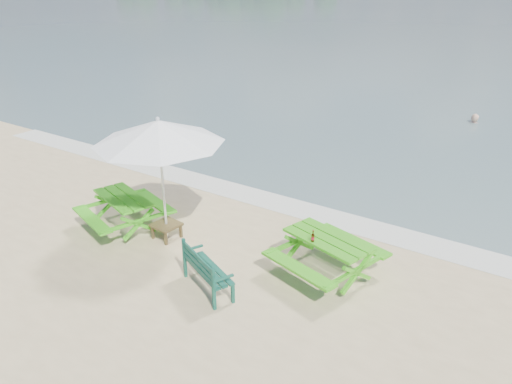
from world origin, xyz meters
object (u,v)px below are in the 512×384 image
Objects in this scene: patio_umbrella at (159,132)px; beer_bottle at (313,238)px; side_table at (167,230)px; picnic_table_right at (327,257)px; swimmer at (472,134)px; picnic_table_left at (125,213)px; park_bench at (208,278)px.

beer_bottle is at bearing 6.20° from patio_umbrella.
side_table is 2.23m from patio_umbrella.
side_table is at bearing -169.82° from picnic_table_right.
swimmer is at bearing 89.87° from picnic_table_right.
beer_bottle reaches higher than picnic_table_left.
patio_umbrella is at bearing -169.82° from picnic_table_right.
park_bench is 3.10m from patio_umbrella.
picnic_table_right reaches higher than side_table.
patio_umbrella is at bearing 153.08° from park_bench.
beer_bottle reaches higher than swimmer.
side_table is (-3.54, -0.64, -0.20)m from picnic_table_right.
swimmer is at bearing 70.96° from picnic_table_left.
picnic_table_left is at bearing -171.77° from side_table.
park_bench is (-1.57, -1.63, -0.14)m from picnic_table_right.
swimmer is at bearing 83.66° from park_bench.
picnic_table_left is 9.46× the size of beer_bottle.
picnic_table_right is 0.75× the size of patio_umbrella.
park_bench is 0.45× the size of patio_umbrella.
swimmer is (4.68, 13.57, -0.85)m from picnic_table_left.
side_table is at bearing 153.08° from park_bench.
park_bench is 0.81× the size of swimmer.
side_table is (1.11, 0.16, -0.19)m from picnic_table_left.
beer_bottle is at bearing -123.41° from picnic_table_right.
picnic_table_right is 0.59m from beer_bottle.
patio_umbrella is (-3.54, -0.64, 2.03)m from picnic_table_right.
side_table is at bearing 0.00° from patio_umbrella.
picnic_table_right is at bearing 10.18° from side_table.
picnic_table_right reaches higher than picnic_table_left.
beer_bottle is 0.14× the size of swimmer.
patio_umbrella is (0.00, 0.00, 2.23)m from side_table.
beer_bottle is at bearing 6.71° from picnic_table_left.
swimmer is at bearing 75.10° from patio_umbrella.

